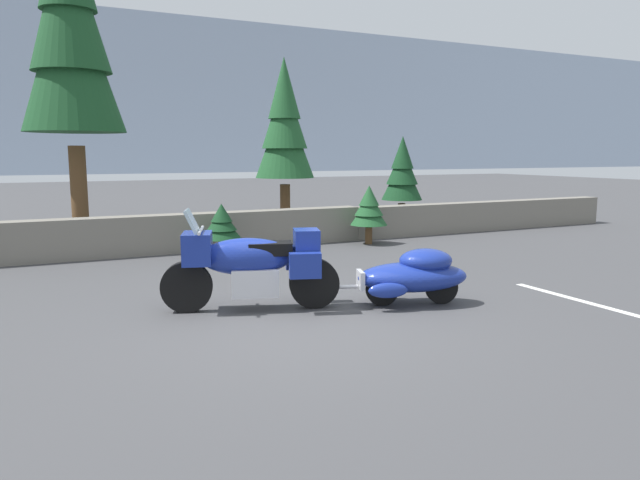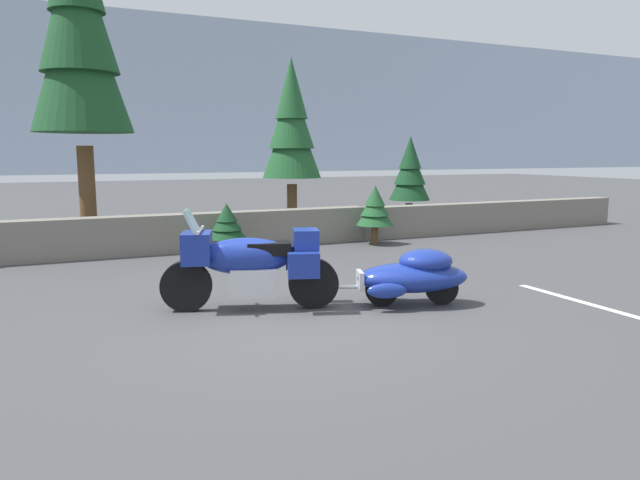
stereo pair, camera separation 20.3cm
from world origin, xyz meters
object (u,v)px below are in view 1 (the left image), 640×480
Objects in this scene: touring_motorcycle at (250,263)px; pine_tree_far_right at (402,172)px; pine_tree_secondary at (284,125)px; pine_tree_tall at (69,22)px; car_shaped_trailer at (413,275)px.

touring_motorcycle is 8.73m from pine_tree_far_right.
pine_tree_secondary is (3.21, 6.56, 2.11)m from touring_motorcycle.
touring_motorcycle is 7.61m from pine_tree_secondary.
pine_tree_tall is 3.06× the size of pine_tree_far_right.
pine_tree_tall is at bearing 173.75° from pine_tree_far_right.
car_shaped_trailer is at bearing -122.60° from pine_tree_far_right.
pine_tree_secondary is (4.79, -0.26, -2.03)m from pine_tree_tall.
pine_tree_secondary reaches higher than car_shaped_trailer.
pine_tree_far_right is at bearing -6.25° from pine_tree_tall.
pine_tree_secondary is at bearing 63.91° from touring_motorcycle.
pine_tree_tall is 1.74× the size of pine_tree_secondary.
car_shaped_trailer is at bearing -99.03° from pine_tree_secondary.
pine_tree_tall is 8.56m from pine_tree_far_right.
pine_tree_far_right reaches higher than touring_motorcycle.
pine_tree_secondary is 3.37m from pine_tree_far_right.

